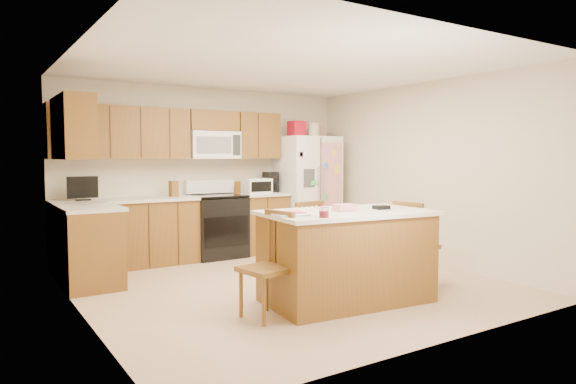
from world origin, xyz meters
TOP-DOWN VIEW (x-y plane):
  - ground at (0.00, 0.00)m, footprint 4.50×4.50m
  - room_shell at (0.00, 0.00)m, footprint 4.60×4.60m
  - cabinetry at (-0.98, 1.79)m, footprint 3.36×1.56m
  - stove at (0.00, 1.94)m, footprint 0.76×0.65m
  - refrigerator at (1.57, 1.87)m, footprint 0.90×0.79m
  - island at (0.13, -0.92)m, footprint 1.79×1.15m
  - windsor_chair_left at (-0.83, -0.94)m, footprint 0.46×0.48m
  - windsor_chair_back at (0.08, -0.14)m, footprint 0.48×0.47m
  - windsor_chair_right at (1.20, -0.83)m, footprint 0.46×0.47m

SIDE VIEW (x-z plane):
  - ground at x=0.00m, z-range 0.00..0.00m
  - windsor_chair_right at x=1.20m, z-range -0.03..0.95m
  - windsor_chair_left at x=-0.83m, z-range -0.03..0.96m
  - windsor_chair_back at x=0.08m, z-range -0.03..0.96m
  - island at x=0.13m, z-range -0.04..0.98m
  - stove at x=0.00m, z-range -0.09..1.04m
  - cabinetry at x=-0.98m, z-range -0.16..1.99m
  - refrigerator at x=1.57m, z-range -0.10..1.94m
  - room_shell at x=0.00m, z-range 0.18..2.70m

